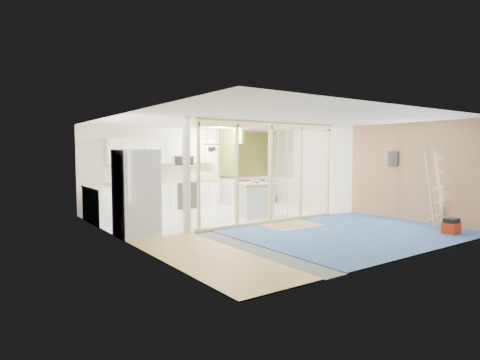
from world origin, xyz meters
TOP-DOWN VIEW (x-y plane):
  - room at (0.00, 0.00)m, footprint 7.01×8.01m
  - floor_overlays at (0.07, 0.06)m, footprint 7.00×8.00m
  - stud_frame at (-0.24, -0.00)m, footprint 4.66×0.14m
  - base_cabinets at (-1.61, 3.36)m, footprint 4.45×2.24m
  - upper_cabinets at (-0.84, 3.82)m, footprint 3.60×0.41m
  - green_partition at (2.04, 3.66)m, footprint 2.25×1.51m
  - pot_rack at (-0.31, 1.89)m, footprint 0.52×0.52m
  - sheathing_panel at (3.48, -2.00)m, footprint 0.02×4.00m
  - electrical_panel at (3.43, -1.40)m, footprint 0.04×0.30m
  - ceiling_light at (1.40, 3.00)m, footprint 0.32×0.32m
  - fridge at (-3.08, 0.45)m, footprint 0.83×0.80m
  - island at (0.60, 1.10)m, footprint 1.16×1.16m
  - bowl at (0.61, 1.04)m, footprint 0.37×0.37m
  - soap_bottle_a at (-1.22, 3.79)m, footprint 0.14×0.14m
  - soap_bottle_b at (0.70, 3.81)m, footprint 0.11×0.11m
  - toolbox at (2.70, -3.40)m, footprint 0.40×0.32m
  - ladder at (3.15, -2.77)m, footprint 1.00×0.14m

SIDE VIEW (x-z plane):
  - floor_overlays at x=0.07m, z-range 0.00..0.02m
  - toolbox at x=2.70m, z-range -0.01..0.35m
  - base_cabinets at x=-1.61m, z-range 0.00..0.93m
  - island at x=0.60m, z-range 0.00..0.96m
  - fridge at x=-3.08m, z-range 0.00..1.88m
  - green_partition at x=2.04m, z-range -0.36..2.24m
  - ladder at x=3.15m, z-range 0.02..1.88m
  - bowl at x=0.61m, z-range 0.96..1.03m
  - soap_bottle_b at x=0.70m, z-range 0.93..1.13m
  - soap_bottle_a at x=-1.22m, z-range 0.93..1.23m
  - sheathing_panel at x=3.48m, z-range 0.00..2.60m
  - room at x=0.00m, z-range 0.00..2.61m
  - stud_frame at x=-0.24m, z-range 0.29..2.89m
  - electrical_panel at x=3.43m, z-range 1.45..1.85m
  - upper_cabinets at x=-0.84m, z-range 1.39..2.25m
  - pot_rack at x=-0.31m, z-range 1.64..2.36m
  - ceiling_light at x=1.40m, z-range 2.50..2.58m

